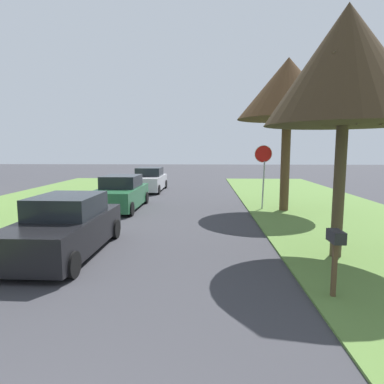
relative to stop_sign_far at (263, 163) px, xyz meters
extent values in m
cylinder|color=#9EA0A5|center=(0.00, -0.15, -1.02)|extent=(0.07, 0.40, 2.24)
cylinder|color=white|center=(0.00, 0.06, 0.41)|extent=(0.81, 0.14, 0.80)
cylinder|color=red|center=(0.00, 0.06, 0.41)|extent=(0.76, 0.14, 0.76)
cylinder|color=#483C29|center=(0.72, -6.95, -0.46)|extent=(0.28, 0.28, 3.35)
cone|color=#3A2D1D|center=(0.72, -6.95, 2.66)|extent=(3.87, 3.87, 2.89)
cylinder|color=#483C29|center=(0.78, -7.56, 2.01)|extent=(1.33, 0.25, 1.65)
cylinder|color=#483C29|center=(0.44, -7.33, 1.63)|extent=(0.91, 0.72, 0.92)
cylinder|color=#483C29|center=(0.43, -6.75, 1.86)|extent=(0.57, 0.75, 1.35)
cylinder|color=#503A23|center=(0.91, -0.38, -0.09)|extent=(0.40, 0.40, 4.07)
cone|color=#402B19|center=(0.91, -0.38, 3.26)|extent=(4.37, 4.37, 2.64)
cylinder|color=#503A23|center=(0.42, -0.19, 2.36)|extent=(0.59, 1.15, 0.97)
cylinder|color=#503A23|center=(1.22, -0.77, 2.52)|extent=(0.99, 0.84, 1.28)
cylinder|color=#503A23|center=(0.15, -0.39, 2.43)|extent=(0.19, 1.62, 1.14)
cube|color=black|center=(-6.44, -6.91, -1.59)|extent=(1.90, 4.43, 0.85)
cube|color=black|center=(-6.44, -6.69, -0.89)|extent=(1.64, 2.05, 0.56)
cylinder|color=black|center=(-5.60, -8.57, -1.88)|extent=(0.21, 0.60, 0.60)
cylinder|color=black|center=(-5.54, -5.27, -1.88)|extent=(0.21, 0.60, 0.60)
cylinder|color=black|center=(-7.28, -5.24, -1.88)|extent=(0.21, 0.60, 0.60)
cube|color=#28663D|center=(-6.66, -0.09, -1.59)|extent=(1.90, 4.43, 0.85)
cube|color=black|center=(-6.66, 0.13, -0.89)|extent=(1.64, 2.05, 0.56)
cylinder|color=black|center=(-5.82, -1.76, -1.88)|extent=(0.21, 0.60, 0.60)
cylinder|color=black|center=(-7.56, -1.73, -1.88)|extent=(0.21, 0.60, 0.60)
cylinder|color=black|center=(-5.77, 1.54, -1.88)|extent=(0.21, 0.60, 0.60)
cylinder|color=black|center=(-7.50, 1.57, -1.88)|extent=(0.21, 0.60, 0.60)
cube|color=#BCBCC1|center=(-6.45, 6.72, -1.59)|extent=(1.90, 4.43, 0.85)
cube|color=black|center=(-6.44, 6.94, -0.89)|extent=(1.64, 2.05, 0.56)
cylinder|color=black|center=(-5.61, 5.06, -1.88)|extent=(0.21, 0.60, 0.60)
cylinder|color=black|center=(-7.35, 5.09, -1.88)|extent=(0.21, 0.60, 0.60)
cylinder|color=black|center=(-5.55, 8.36, -1.88)|extent=(0.21, 0.60, 0.60)
cylinder|color=black|center=(-7.29, 8.39, -1.88)|extent=(0.21, 0.60, 0.60)
cube|color=brown|center=(-0.25, -9.37, -1.61)|extent=(0.08, 0.08, 1.05)
cube|color=black|center=(-0.25, -9.37, -0.97)|extent=(0.22, 0.44, 0.22)
camera|label=1|loc=(-2.70, -15.47, 0.64)|focal=31.10mm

